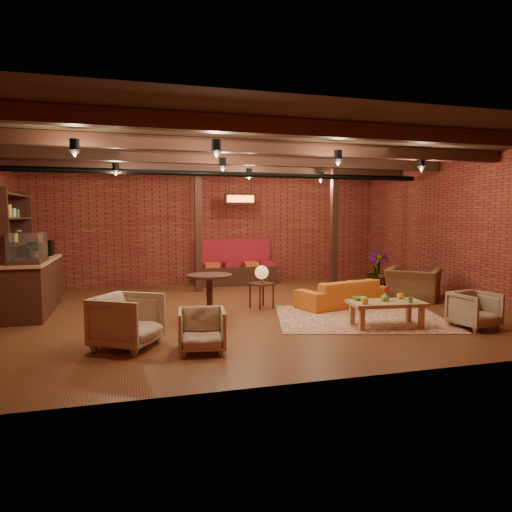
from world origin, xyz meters
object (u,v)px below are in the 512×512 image
object	(u,v)px
armchair_right	(413,279)
round_table_left	(210,290)
side_table_book	(390,277)
armchair_far	(474,308)
armchair_b	(202,328)
coffee_table	(385,304)
side_table_lamp	(262,276)
plant_tall	(378,232)
sofa	(341,293)
armchair_a	(127,318)

from	to	relation	value
armchair_right	round_table_left	bearing A→B (deg)	53.39
side_table_book	armchair_far	world-z (taller)	armchair_far
armchair_b	coffee_table	bearing A→B (deg)	17.24
side_table_lamp	plant_tall	distance (m)	3.90
side_table_lamp	armchair_right	distance (m)	3.54
round_table_left	armchair_far	xyz separation A→B (m)	(4.25, -1.70, -0.24)
armchair_right	armchair_b	bearing A→B (deg)	70.43
sofa	side_table_book	xyz separation A→B (m)	(1.55, 0.65, 0.19)
round_table_left	armchair_a	distance (m)	1.95
armchair_b	armchair_right	bearing A→B (deg)	33.69
side_table_book	plant_tall	size ratio (longest dim) A/B	0.20
coffee_table	armchair_right	bearing A→B (deg)	46.13
armchair_right	side_table_lamp	bearing A→B (deg)	42.51
armchair_b	armchair_right	distance (m)	5.80
round_table_left	armchair_b	xyz separation A→B (m)	(-0.42, -1.79, -0.24)
plant_tall	side_table_book	bearing A→B (deg)	-106.45
armchair_b	round_table_left	bearing A→B (deg)	83.94
coffee_table	armchair_right	world-z (taller)	armchair_right
armchair_a	plant_tall	bearing A→B (deg)	-27.79
coffee_table	side_table_book	distance (m)	2.93
armchair_b	plant_tall	bearing A→B (deg)	45.57
coffee_table	side_table_book	size ratio (longest dim) A/B	2.23
coffee_table	side_table_lamp	distance (m)	2.65
sofa	coffee_table	bearing A→B (deg)	72.70
side_table_book	side_table_lamp	bearing A→B (deg)	-173.74
armchair_a	armchair_b	world-z (taller)	armchair_a
round_table_left	armchair_far	size ratio (longest dim) A/B	1.26
round_table_left	armchair_far	bearing A→B (deg)	-21.76
round_table_left	side_table_book	size ratio (longest dim) A/B	1.42
side_table_lamp	armchair_b	xyz separation A→B (m)	(-1.66, -2.67, -0.34)
side_table_book	sofa	bearing A→B (deg)	-157.33
armchair_b	side_table_book	world-z (taller)	armchair_b
side_table_book	armchair_a	bearing A→B (deg)	-156.53
armchair_far	coffee_table	bearing A→B (deg)	151.72
round_table_left	armchair_a	xyz separation A→B (m)	(-1.43, -1.32, -0.15)
coffee_table	side_table_lamp	world-z (taller)	side_table_lamp
armchair_far	sofa	bearing A→B (deg)	111.22
coffee_table	side_table_lamp	xyz separation A→B (m)	(-1.60, 2.10, 0.28)
armchair_b	armchair_far	distance (m)	4.67
side_table_lamp	side_table_book	xyz separation A→B (m)	(3.21, 0.35, -0.19)
sofa	armchair_right	distance (m)	1.90
armchair_a	side_table_book	size ratio (longest dim) A/B	1.42
sofa	side_table_book	size ratio (longest dim) A/B	3.24
armchair_far	side_table_book	bearing A→B (deg)	76.63
armchair_a	armchair_far	bearing A→B (deg)	-62.00
armchair_far	plant_tall	xyz separation A→B (m)	(0.52, 4.01, 1.15)
side_table_book	round_table_left	bearing A→B (deg)	-164.49
side_table_lamp	sofa	bearing A→B (deg)	-10.16
side_table_lamp	armchair_right	world-z (taller)	armchair_right
armchair_b	side_table_book	bearing A→B (deg)	39.06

